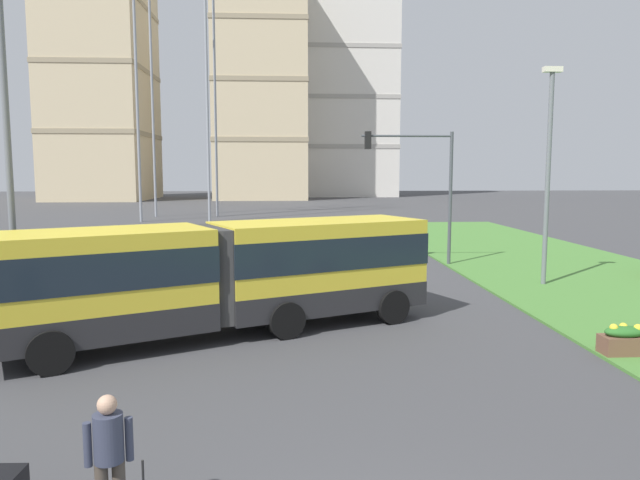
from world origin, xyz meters
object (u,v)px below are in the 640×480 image
Objects in this scene: traffic_light_far_right at (422,174)px; streetlight_left at (8,148)px; apartment_tower_west at (101,73)px; flower_planter_2 at (624,340)px; streetlight_median at (548,167)px; apartment_tower_centre at (344,81)px; articulated_bus at (226,274)px; apartment_tower_westcentre at (261,87)px; pedestrian_crossing at (109,453)px.

traffic_light_far_right is 17.63m from streetlight_left.
apartment_tower_west is at bearing 104.95° from streetlight_left.
flower_planter_2 is 0.13× the size of streetlight_median.
streetlight_median is at bearing -90.46° from apartment_tower_centre.
apartment_tower_centre reaches higher than articulated_bus.
apartment_tower_westcentre is (3.36, 81.10, 12.71)m from streetlight_left.
pedestrian_crossing is 0.28× the size of traffic_light_far_right.
articulated_bus is 97.21m from apartment_tower_centre.
articulated_bus is 0.30× the size of apartment_tower_west.
traffic_light_far_right is at bearing 125.25° from streetlight_median.
articulated_bus reaches higher than flower_planter_2.
pedestrian_crossing is (-0.55, -8.95, -0.65)m from articulated_bus.
apartment_tower_westcentre is (-10.23, 69.90, 13.45)m from traffic_light_far_right.
apartment_tower_west is at bearing 106.54° from pedestrian_crossing.
flower_planter_2 is at bearing -81.86° from apartment_tower_westcentre.
pedestrian_crossing is 1.58× the size of flower_planter_2.
apartment_tower_westcentre reaches higher than articulated_bus.
streetlight_left is 0.26× the size of apartment_tower_westcentre.
traffic_light_far_right is 0.16× the size of apartment_tower_west.
apartment_tower_centre is (0.71, 88.27, 16.25)m from streetlight_median.
apartment_tower_centre is at bearing 88.46° from flower_planter_2.
articulated_bus is 6.71× the size of pedestrian_crossing.
apartment_tower_westcentre is (-12.01, 83.92, 17.33)m from flower_planter_2.
apartment_tower_centre reaches higher than apartment_tower_west.
pedestrian_crossing is 0.21× the size of streetlight_median.
articulated_bus is 8.99m from pedestrian_crossing.
flower_planter_2 is (9.69, -2.60, -1.23)m from articulated_bus.
apartment_tower_westcentre is 0.85× the size of apartment_tower_centre.
pedestrian_crossing is 11.26m from streetlight_left.
streetlight_median is 89.76m from apartment_tower_centre.
streetlight_median is at bearing -79.51° from apartment_tower_westcentre.
apartment_tower_centre is (2.61, 97.10, 20.42)m from flower_planter_2.
streetlight_left is at bearing 169.60° from flower_planter_2.
traffic_light_far_right is 0.15× the size of apartment_tower_centre.
streetlight_left reaches higher than traffic_light_far_right.
apartment_tower_west is (-38.77, 74.50, 15.01)m from streetlight_median.
flower_planter_2 is at bearing -91.54° from apartment_tower_centre.
apartment_tower_centre is at bearing 86.98° from traffic_light_far_right.
streetlight_median is (3.68, -5.20, 0.29)m from traffic_light_far_right.
pedestrian_crossing reaches higher than flower_planter_2.
apartment_tower_west is (-35.09, 69.30, 15.30)m from traffic_light_far_right.
streetlight_left is at bearing -160.82° from streetlight_median.
apartment_tower_west is at bearing -178.63° from apartment_tower_westcentre.
streetlight_left is at bearing 119.21° from pedestrian_crossing.
apartment_tower_westcentre is at bearing 87.63° from streetlight_left.
flower_planter_2 is 0.03× the size of apartment_tower_centre.
apartment_tower_west is at bearing 108.60° from articulated_bus.
streetlight_left reaches higher than pedestrian_crossing.
streetlight_left is at bearing -100.80° from apartment_tower_centre.
apartment_tower_centre is (17.98, 94.28, 15.80)m from streetlight_left.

